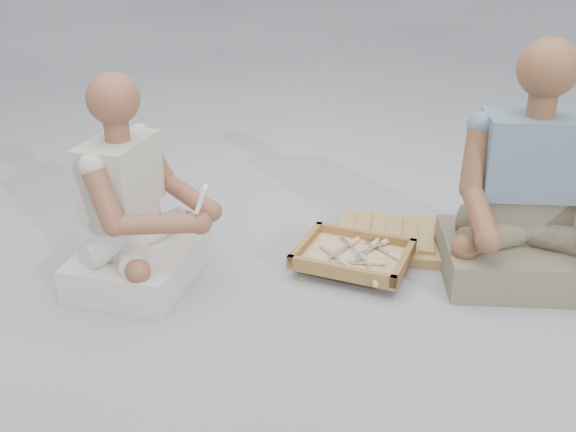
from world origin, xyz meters
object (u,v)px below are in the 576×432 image
(tool_tray, at_px, (353,256))
(craftsman, at_px, (134,214))
(carved_panel, at_px, (410,240))
(companion, at_px, (527,204))

(tool_tray, relative_size, craftsman, 0.58)
(carved_panel, bearing_deg, tool_tray, -123.69)
(carved_panel, bearing_deg, craftsman, -148.65)
(carved_panel, xyz_separation_m, tool_tray, (-0.20, -0.30, 0.04))
(carved_panel, distance_m, craftsman, 1.21)
(carved_panel, xyz_separation_m, companion, (0.45, -0.14, 0.29))
(tool_tray, bearing_deg, craftsman, -158.71)
(tool_tray, height_order, craftsman, craftsman)
(companion, bearing_deg, carved_panel, -30.61)
(carved_panel, height_order, tool_tray, tool_tray)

